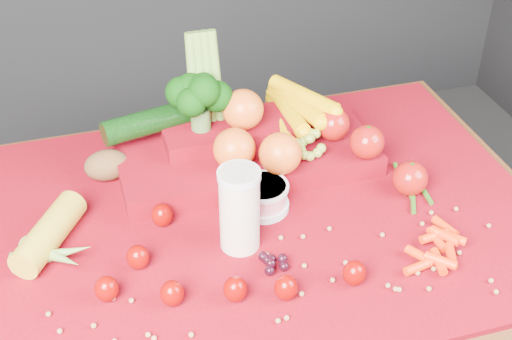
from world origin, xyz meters
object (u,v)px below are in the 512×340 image
object	(u,v)px
yogurt_bowl	(263,196)
produce_mound	(252,140)
table	(259,255)
milk_glass	(239,207)

from	to	relation	value
yogurt_bowl	produce_mound	bearing A→B (deg)	81.53
table	milk_glass	world-z (taller)	milk_glass
milk_glass	produce_mound	distance (m)	0.25
yogurt_bowl	produce_mound	size ratio (longest dim) A/B	0.17
table	produce_mound	world-z (taller)	produce_mound
milk_glass	yogurt_bowl	xyz separation A→B (m)	(0.07, 0.09, -0.06)
milk_glass	yogurt_bowl	size ratio (longest dim) A/B	1.59
milk_glass	yogurt_bowl	world-z (taller)	milk_glass
milk_glass	produce_mound	bearing A→B (deg)	68.65
milk_glass	table	bearing A→B (deg)	51.94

